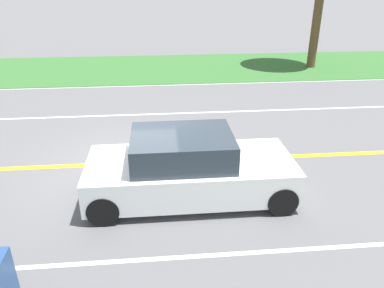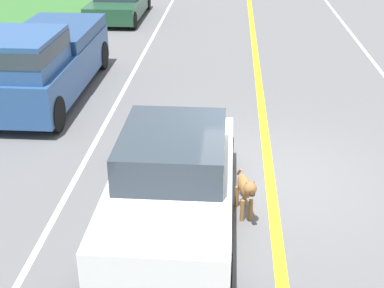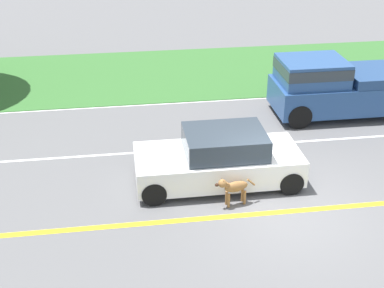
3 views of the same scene
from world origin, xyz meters
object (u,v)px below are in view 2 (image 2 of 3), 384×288
Objects in this scene: ego_car at (173,181)px; car_trailing_near at (119,2)px; pickup_truck at (41,60)px; dog at (245,188)px.

ego_car is 0.98× the size of car_trailing_near.
pickup_truck reaches higher than car_trailing_near.
dog is at bearing 134.70° from pickup_truck.
ego_car is 14.43m from car_trailing_near.
ego_car is 6.29m from pickup_truck.
car_trailing_near is at bearing -75.49° from ego_car.
dog is 0.24× the size of car_trailing_near.
ego_car is 0.78× the size of pickup_truck.
pickup_truck reaches higher than dog.
pickup_truck is (4.87, -4.92, 0.47)m from dog.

